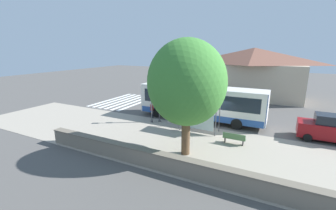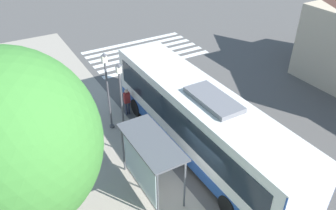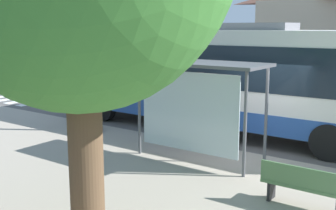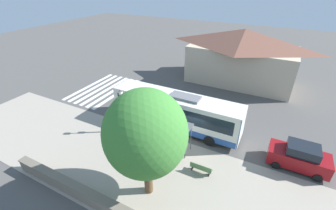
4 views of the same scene
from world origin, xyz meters
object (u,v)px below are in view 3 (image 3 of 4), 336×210
Objects in this scene: street_lamp_near at (98,61)px; street_lamp_far at (74,54)px; bench at (304,186)px; pedestrian at (89,96)px; bus at (223,76)px; bus_shelter at (198,81)px.

street_lamp_far is at bearing 125.91° from street_lamp_near.
street_lamp_far is at bearing 78.62° from bench.
pedestrian is 1.00× the size of bench.
bus is 4.18m from street_lamp_near.
street_lamp_far is at bearing 86.71° from bus_shelter.
pedestrian is 9.47m from bench.
pedestrian is (-1.63, 4.68, -0.90)m from bus.
street_lamp_near is 0.80m from street_lamp_far.
street_lamp_near is (2.11, 7.62, 1.92)m from bench.
street_lamp_far is at bearing 126.70° from bus.
bench is 0.37× the size of street_lamp_far.
bus_shelter is at bearing -162.57° from bus.
pedestrian is at bearing 29.57° from street_lamp_far.
bus_shelter is at bearing -99.59° from street_lamp_near.
bus_shelter reaches higher than bench.
bus_shelter reaches higher than pedestrian.
bench is at bearing -136.89° from bus.
street_lamp_far is (0.28, 4.95, 0.50)m from bus_shelter.
pedestrian is (1.59, 5.69, -1.15)m from bus_shelter.
street_lamp_far is (-2.94, 3.94, 0.76)m from bus.
bus is at bearing 43.11° from bench.
bus is 2.81× the size of street_lamp_far.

